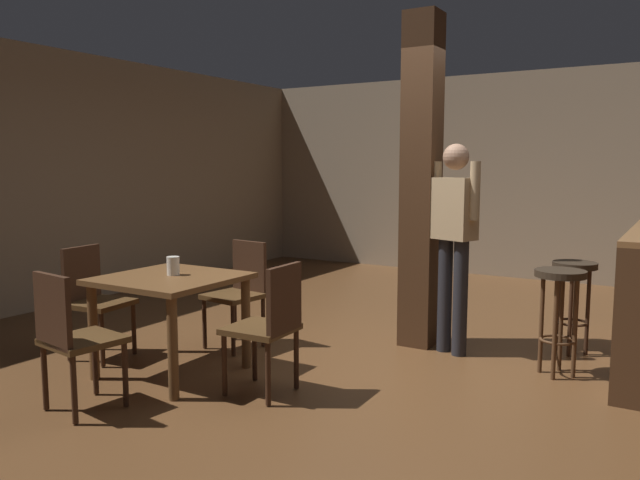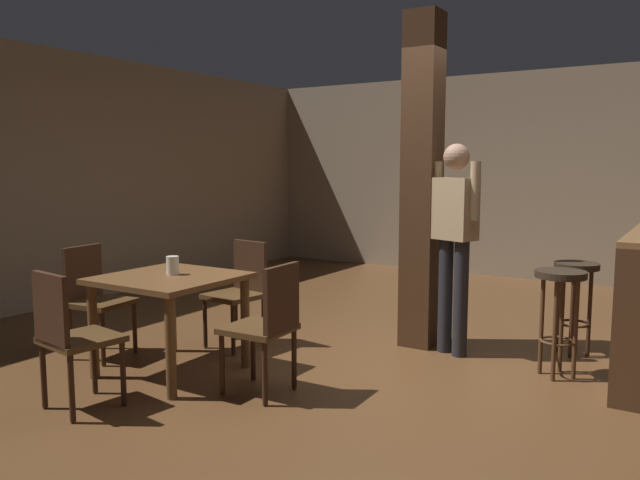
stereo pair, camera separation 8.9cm
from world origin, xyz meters
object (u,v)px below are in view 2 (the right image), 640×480
(dining_table, at_px, (170,292))
(chair_east, at_px, (267,322))
(napkin_cup, at_px, (173,265))
(standing_person, at_px, (455,233))
(chair_west, at_px, (94,295))
(chair_south, at_px, (70,333))
(bar_stool_near, at_px, (560,297))
(bar_stool_mid, at_px, (576,286))
(chair_north, at_px, (241,288))

(dining_table, relative_size, chair_east, 1.04)
(napkin_cup, height_order, standing_person, standing_person)
(standing_person, bearing_deg, chair_west, -146.78)
(standing_person, bearing_deg, chair_south, -123.37)
(standing_person, distance_m, bar_stool_near, 0.95)
(chair_east, relative_size, standing_person, 0.52)
(chair_east, relative_size, bar_stool_mid, 1.17)
(chair_south, height_order, bar_stool_mid, chair_south)
(bar_stool_near, height_order, bar_stool_mid, bar_stool_near)
(dining_table, xyz_separation_m, bar_stool_near, (2.47, 1.44, -0.02))
(dining_table, xyz_separation_m, chair_south, (0.01, -0.87, -0.11))
(napkin_cup, bearing_deg, chair_south, -88.69)
(bar_stool_near, xyz_separation_m, bar_stool_mid, (-0.00, 0.65, -0.02))
(chair_west, bearing_deg, bar_stool_near, 24.02)
(chair_west, distance_m, chair_east, 1.71)
(dining_table, height_order, bar_stool_mid, bar_stool_mid)
(dining_table, bearing_deg, chair_west, -177.76)
(chair_north, height_order, chair_west, same)
(chair_west, height_order, napkin_cup, chair_west)
(napkin_cup, distance_m, standing_person, 2.24)
(chair_north, xyz_separation_m, bar_stool_mid, (2.48, 1.26, 0.06))
(napkin_cup, xyz_separation_m, standing_person, (1.63, 1.52, 0.19))
(bar_stool_near, distance_m, bar_stool_mid, 0.65)
(bar_stool_near, relative_size, bar_stool_mid, 1.04)
(chair_north, xyz_separation_m, standing_person, (1.62, 0.74, 0.50))
(chair_east, height_order, bar_stool_mid, chair_east)
(bar_stool_near, bearing_deg, chair_west, -155.98)
(napkin_cup, height_order, bar_stool_near, napkin_cup)
(chair_west, distance_m, chair_south, 1.18)
(dining_table, relative_size, bar_stool_near, 1.17)
(chair_north, height_order, chair_south, same)
(dining_table, distance_m, bar_stool_mid, 3.23)
(standing_person, relative_size, bar_stool_mid, 2.26)
(chair_east, bearing_deg, bar_stool_mid, 52.67)
(chair_south, distance_m, chair_east, 1.24)
(chair_south, relative_size, bar_stool_near, 1.13)
(chair_west, relative_size, bar_stool_mid, 1.17)
(standing_person, xyz_separation_m, bar_stool_near, (0.85, -0.13, -0.41))
(chair_east, height_order, standing_person, standing_person)
(chair_east, xyz_separation_m, bar_stool_mid, (1.58, 2.07, 0.06))
(napkin_cup, xyz_separation_m, bar_stool_near, (2.48, 1.39, -0.21))
(chair_north, height_order, chair_east, same)
(dining_table, relative_size, chair_south, 1.04)
(dining_table, xyz_separation_m, napkin_cup, (-0.01, 0.04, 0.20))
(chair_north, bearing_deg, dining_table, -89.63)
(napkin_cup, relative_size, standing_person, 0.08)
(standing_person, bearing_deg, dining_table, -135.93)
(bar_stool_mid, bearing_deg, chair_south, -129.78)
(standing_person, height_order, bar_stool_near, standing_person)
(dining_table, xyz_separation_m, chair_east, (0.89, 0.01, -0.11))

